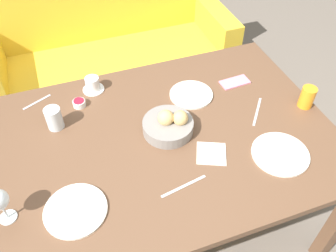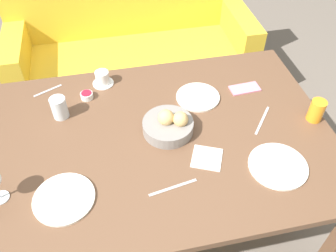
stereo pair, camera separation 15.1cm
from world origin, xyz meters
name	(u,v)px [view 1 (the left image)]	position (x,y,z in m)	size (l,w,h in m)	color
ground_plane	(162,220)	(0.00, 0.00, 0.00)	(10.00, 10.00, 0.00)	#6B6056
dining_table	(161,148)	(0.00, 0.00, 0.64)	(1.54, 1.06, 0.71)	brown
couch	(112,60)	(0.02, 1.19, 0.32)	(1.68, 0.70, 0.90)	gold
bread_basket	(169,125)	(0.05, 0.03, 0.75)	(0.23, 0.23, 0.11)	gray
plate_near_left	(76,210)	(-0.41, -0.24, 0.72)	(0.23, 0.23, 0.01)	silver
plate_near_right	(280,154)	(0.44, -0.26, 0.72)	(0.24, 0.24, 0.01)	silver
plate_far_center	(191,95)	(0.24, 0.21, 0.72)	(0.21, 0.21, 0.01)	silver
juice_glass	(307,97)	(0.72, -0.04, 0.77)	(0.07, 0.07, 0.11)	orange
water_tumbler	(54,118)	(-0.42, 0.22, 0.77)	(0.07, 0.07, 0.10)	silver
coffee_cup	(93,85)	(-0.21, 0.42, 0.75)	(0.11, 0.11, 0.07)	white
jam_bowl_berry	(79,103)	(-0.30, 0.33, 0.73)	(0.06, 0.06, 0.03)	white
fork_silver	(258,112)	(0.48, 0.00, 0.71)	(0.13, 0.16, 0.00)	#B7B7BC
knife_silver	(183,187)	(0.00, -0.28, 0.71)	(0.20, 0.04, 0.00)	#B7B7BC
spoon_coffee	(37,102)	(-0.49, 0.42, 0.71)	(0.14, 0.07, 0.00)	#B7B7BC
napkin	(211,154)	(0.17, -0.16, 0.72)	(0.16, 0.16, 0.00)	silver
cell_phone	(235,82)	(0.48, 0.23, 0.72)	(0.15, 0.08, 0.01)	pink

